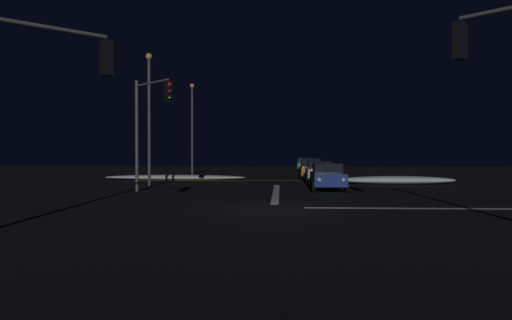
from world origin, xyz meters
TOP-DOWN VIEW (x-y plane):
  - ground at (0.00, 0.00)m, footprint 120.00×120.00m
  - stop_line_north at (0.00, 7.46)m, footprint 0.35×12.72m
  - centre_line_ns at (0.00, 19.06)m, footprint 22.00×0.15m
  - crosswalk_bar_east at (7.56, 0.00)m, footprint 12.72×0.40m
  - snow_bank_left_curb at (-8.26, 19.55)m, footprint 11.38×1.50m
  - snow_bank_right_curb at (8.26, 14.94)m, footprint 8.11×1.50m
  - sedan_blue at (2.98, 9.26)m, footprint 2.02×4.33m
  - sedan_silver at (3.00, 15.95)m, footprint 2.02×4.33m
  - sedan_orange at (2.83, 22.54)m, footprint 2.02×4.33m
  - sedan_red at (3.34, 28.95)m, footprint 2.02×4.33m
  - sedan_gray at (3.47, 34.86)m, footprint 2.02×4.33m
  - sedan_green at (3.10, 40.94)m, footprint 2.02×4.33m
  - traffic_signal_sw at (-6.59, -6.59)m, footprint 3.22×3.22m
  - traffic_signal_nw at (-6.87, 6.87)m, footprint 2.65×2.65m
  - streetlamp_left_far at (-8.56, 29.06)m, footprint 0.44×0.44m
  - streetlamp_left_near at (-8.56, 13.06)m, footprint 0.44×0.44m

SIDE VIEW (x-z plane):
  - ground at x=0.00m, z-range -0.10..0.00m
  - stop_line_north at x=0.00m, z-range 0.00..0.01m
  - centre_line_ns at x=0.00m, z-range 0.00..0.01m
  - crosswalk_bar_east at x=7.56m, z-range 0.00..0.01m
  - snow_bank_left_curb at x=-8.26m, z-range 0.00..0.42m
  - snow_bank_right_curb at x=8.26m, z-range 0.00..0.57m
  - sedan_blue at x=2.98m, z-range 0.02..1.59m
  - sedan_silver at x=3.00m, z-range 0.02..1.59m
  - sedan_orange at x=2.83m, z-range 0.02..1.59m
  - sedan_red at x=3.34m, z-range 0.02..1.59m
  - sedan_gray at x=3.47m, z-range 0.02..1.59m
  - sedan_green at x=3.10m, z-range 0.02..1.59m
  - traffic_signal_sw at x=-6.59m, z-range 1.14..7.09m
  - traffic_signal_nw at x=-6.87m, z-range 1.14..7.40m
  - streetlamp_left_near at x=-8.56m, z-range 0.69..9.54m
  - streetlamp_left_far at x=-8.56m, z-range 0.69..9.77m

